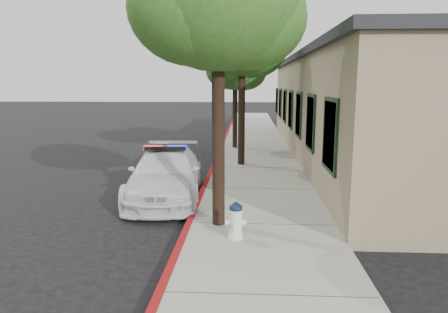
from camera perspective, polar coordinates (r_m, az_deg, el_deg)
ground at (r=9.11m, az=-5.20°, el=-9.91°), size 120.00×120.00×0.00m
sidewalk at (r=11.86m, az=4.65°, el=-4.76°), size 3.20×60.00×0.15m
red_curb at (r=11.92m, az=-2.79°, el=-4.64°), size 0.14×60.00×0.16m
clapboard_building at (r=18.30m, az=20.57°, el=6.38°), size 7.30×20.89×4.24m
police_car at (r=11.41m, az=-7.97°, el=-2.38°), size 2.23×4.70×1.44m
fire_hydrant at (r=8.03m, az=1.63°, el=-8.79°), size 0.41×0.36×0.72m
street_tree_near at (r=8.57m, az=-0.77°, el=19.86°), size 3.49×3.23×5.92m
street_tree_mid at (r=15.13m, az=2.55°, el=15.21°), size 3.16×3.00×5.72m
street_tree_far at (r=19.03m, az=1.60°, el=11.97°), size 2.74×2.52×4.77m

